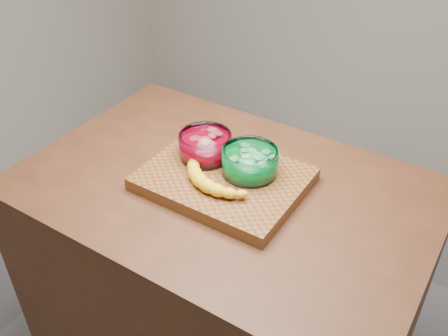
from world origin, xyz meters
The scene contains 5 objects.
counter centered at (0.00, 0.00, 0.45)m, with size 1.20×0.80×0.90m, color #482715.
cutting_board centered at (0.00, 0.00, 0.92)m, with size 0.45×0.35×0.04m, color brown.
bowl_red centered at (-0.10, 0.05, 0.98)m, with size 0.16×0.16×0.07m.
bowl_green centered at (0.06, 0.05, 0.98)m, with size 0.16×0.16×0.08m.
banana centered at (0.00, -0.04, 0.96)m, with size 0.27×0.18×0.04m, color gold, non-canonical shape.
Camera 1 is at (0.62, -0.97, 1.80)m, focal length 40.00 mm.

